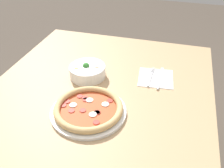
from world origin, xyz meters
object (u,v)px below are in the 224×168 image
(pizza, at_px, (88,109))
(knife, at_px, (160,79))
(bowl, at_px, (87,70))
(fork, at_px, (151,77))

(pizza, bearing_deg, knife, 51.69)
(bowl, relative_size, knife, 0.91)
(fork, distance_m, knife, 0.05)
(pizza, bearing_deg, bowl, 111.29)
(knife, bearing_deg, fork, 82.01)
(knife, bearing_deg, bowl, 101.04)
(pizza, distance_m, bowl, 0.27)
(bowl, height_order, fork, bowl)
(pizza, relative_size, knife, 1.58)
(pizza, xyz_separation_m, fork, (0.20, 0.32, -0.01))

